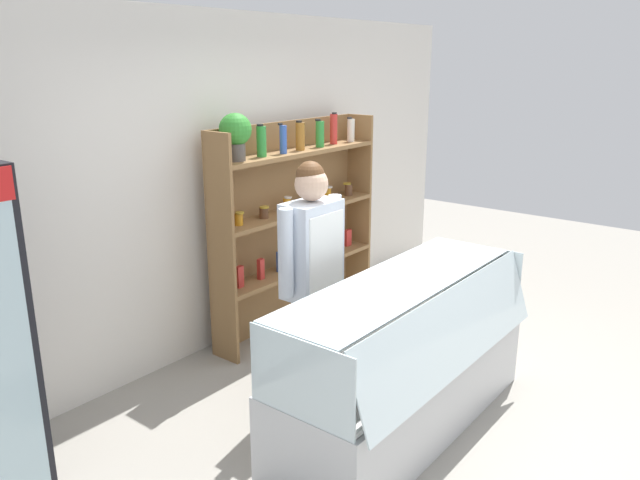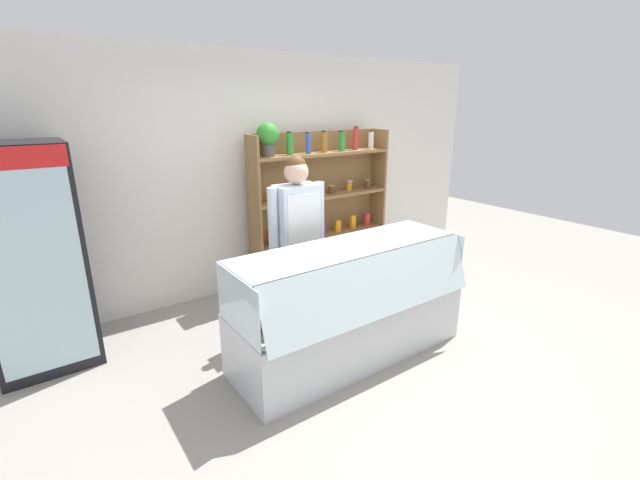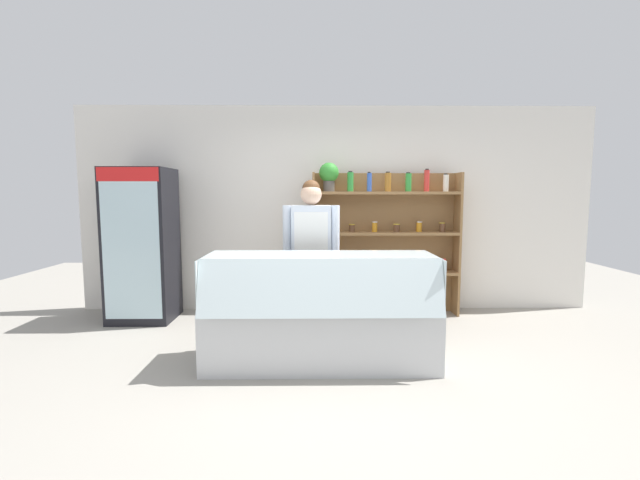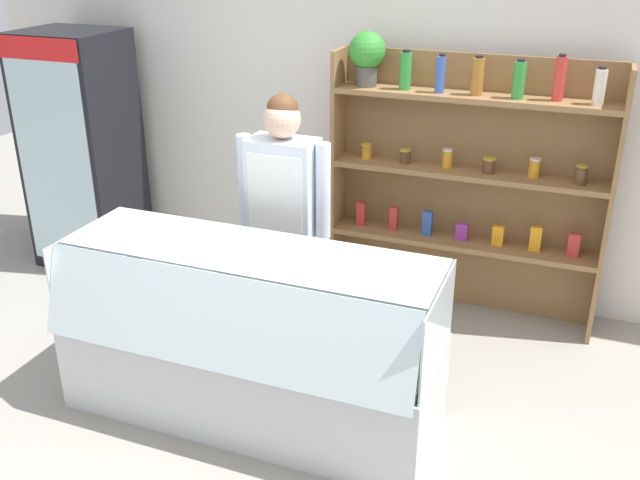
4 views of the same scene
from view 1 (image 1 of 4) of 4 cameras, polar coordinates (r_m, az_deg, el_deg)
name	(u,v)px [view 1 (image 1 of 4)]	position (r m, az deg, el deg)	size (l,w,h in m)	color
ground_plane	(432,415)	(4.48, 10.24, -15.43)	(12.00, 12.00, 0.00)	gray
back_wall	(218,184)	(5.17, -9.33, 5.09)	(6.80, 0.10, 2.70)	white
shelving_unit	(289,210)	(5.42, -2.82, 2.78)	(1.87, 0.29, 1.94)	olive
deli_display_case	(403,383)	(4.18, 7.63, -12.79)	(2.09, 0.78, 1.01)	silver
shop_clerk	(312,263)	(4.19, -0.71, -2.14)	(0.60, 0.25, 1.70)	#4C4233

